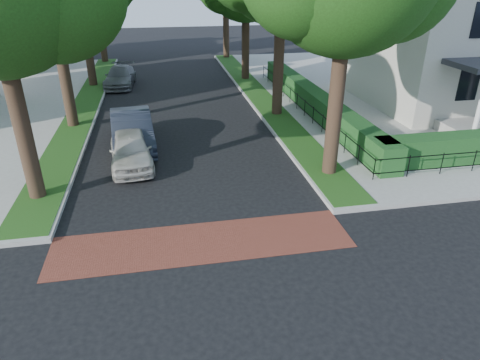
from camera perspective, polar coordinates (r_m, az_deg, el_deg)
name	(u,v)px	position (r m, az deg, el deg)	size (l,w,h in m)	color
ground	(218,318)	(10.64, -3.00, -17.89)	(120.00, 120.00, 0.00)	black
sidewalk_ne	(454,87)	(34.33, 26.61, 11.06)	(30.00, 30.00, 0.15)	gray
crosswalk_far	(203,242)	(13.12, -4.98, -8.26)	(9.00, 2.20, 0.01)	brown
grass_strip_ne	(259,95)	(28.39, 2.51, 11.28)	(1.60, 29.80, 0.02)	#1E4313
grass_strip_nw	(86,103)	(28.04, -19.86, 9.58)	(1.60, 29.80, 0.02)	#1E4313
hedge_main_road	(314,101)	(25.09, 9.89, 10.34)	(1.00, 18.00, 1.20)	#16421C
fence_main_road	(301,104)	(24.87, 8.11, 9.96)	(0.06, 18.00, 0.90)	black
parked_car_front	(131,149)	(18.43, -14.36, 3.98)	(1.68, 4.16, 1.42)	beige
parked_car_middle	(132,130)	(20.31, -14.18, 6.44)	(1.77, 5.09, 1.68)	#222733
parked_car_rear	(120,77)	(32.31, -15.70, 13.13)	(1.90, 4.67, 1.35)	slate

